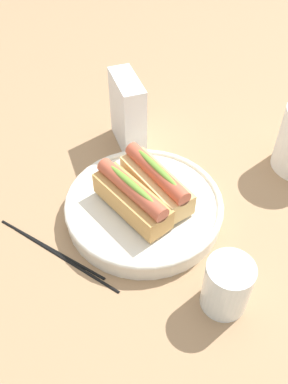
{
  "coord_description": "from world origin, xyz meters",
  "views": [
    {
      "loc": [
        0.4,
        -0.25,
        0.55
      ],
      "look_at": [
        -0.01,
        -0.02,
        0.06
      ],
      "focal_mm": 37.95,
      "sensor_mm": 36.0,
      "label": 1
    }
  ],
  "objects_px": {
    "napkin_box": "(128,113)",
    "chopstick_far": "(50,248)",
    "hotdog_back": "(156,181)",
    "chopstick_near": "(64,258)",
    "hotdog_front": "(131,197)",
    "water_glass": "(224,289)",
    "serving_bowl": "(144,207)"
  },
  "relations": [
    {
      "from": "water_glass",
      "to": "chopstick_far",
      "type": "distance_m",
      "value": 0.29
    },
    {
      "from": "hotdog_back",
      "to": "chopstick_near",
      "type": "distance_m",
      "value": 0.2
    },
    {
      "from": "napkin_box",
      "to": "chopstick_far",
      "type": "distance_m",
      "value": 0.31
    },
    {
      "from": "chopstick_near",
      "to": "chopstick_far",
      "type": "relative_size",
      "value": 1.0
    },
    {
      "from": "hotdog_back",
      "to": "chopstick_far",
      "type": "relative_size",
      "value": 0.7
    },
    {
      "from": "chopstick_far",
      "to": "water_glass",
      "type": "bearing_deg",
      "value": 11.88
    },
    {
      "from": "serving_bowl",
      "to": "hotdog_front",
      "type": "height_order",
      "value": "hotdog_front"
    },
    {
      "from": "hotdog_front",
      "to": "napkin_box",
      "type": "distance_m",
      "value": 0.22
    },
    {
      "from": "hotdog_back",
      "to": "napkin_box",
      "type": "relative_size",
      "value": 1.03
    },
    {
      "from": "serving_bowl",
      "to": "hotdog_back",
      "type": "bearing_deg",
      "value": 101.67
    },
    {
      "from": "napkin_box",
      "to": "chopstick_far",
      "type": "height_order",
      "value": "napkin_box"
    },
    {
      "from": "serving_bowl",
      "to": "water_glass",
      "type": "distance_m",
      "value": 0.21
    },
    {
      "from": "hotdog_back",
      "to": "chopstick_far",
      "type": "height_order",
      "value": "hotdog_back"
    },
    {
      "from": "serving_bowl",
      "to": "chopstick_far",
      "type": "bearing_deg",
      "value": -93.35
    },
    {
      "from": "serving_bowl",
      "to": "hotdog_front",
      "type": "bearing_deg",
      "value": -78.33
    },
    {
      "from": "hotdog_back",
      "to": "chopstick_far",
      "type": "bearing_deg",
      "value": -91.29
    },
    {
      "from": "hotdog_back",
      "to": "chopstick_near",
      "type": "bearing_deg",
      "value": -82.17
    },
    {
      "from": "hotdog_front",
      "to": "water_glass",
      "type": "bearing_deg",
      "value": 11.94
    },
    {
      "from": "serving_bowl",
      "to": "napkin_box",
      "type": "xyz_separation_m",
      "value": [
        -0.19,
        0.07,
        0.05
      ]
    },
    {
      "from": "serving_bowl",
      "to": "chopstick_far",
      "type": "distance_m",
      "value": 0.17
    },
    {
      "from": "chopstick_near",
      "to": "chopstick_far",
      "type": "bearing_deg",
      "value": 174.71
    },
    {
      "from": "serving_bowl",
      "to": "chopstick_far",
      "type": "xyz_separation_m",
      "value": [
        -0.01,
        -0.17,
        -0.02
      ]
    },
    {
      "from": "chopstick_near",
      "to": "chopstick_far",
      "type": "xyz_separation_m",
      "value": [
        -0.03,
        -0.01,
        0.0
      ]
    },
    {
      "from": "hotdog_front",
      "to": "hotdog_back",
      "type": "relative_size",
      "value": 1.02
    },
    {
      "from": "hotdog_back",
      "to": "napkin_box",
      "type": "bearing_deg",
      "value": 167.05
    },
    {
      "from": "hotdog_back",
      "to": "napkin_box",
      "type": "height_order",
      "value": "napkin_box"
    },
    {
      "from": "serving_bowl",
      "to": "hotdog_back",
      "type": "xyz_separation_m",
      "value": [
        -0.01,
        0.03,
        0.05
      ]
    },
    {
      "from": "chopstick_far",
      "to": "hotdog_back",
      "type": "bearing_deg",
      "value": 59.77
    },
    {
      "from": "hotdog_back",
      "to": "water_glass",
      "type": "relative_size",
      "value": 1.71
    },
    {
      "from": "hotdog_front",
      "to": "chopstick_far",
      "type": "distance_m",
      "value": 0.16
    },
    {
      "from": "napkin_box",
      "to": "water_glass",
      "type": "bearing_deg",
      "value": 2.6
    },
    {
      "from": "water_glass",
      "to": "napkin_box",
      "type": "relative_size",
      "value": 0.6
    }
  ]
}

